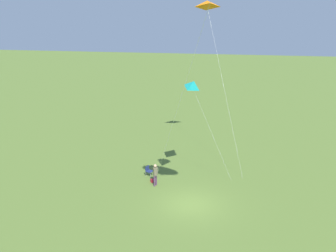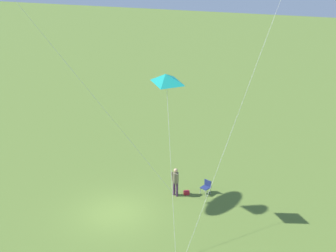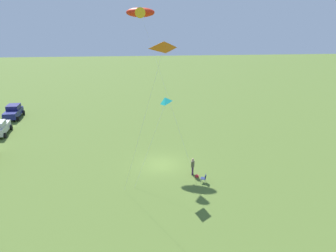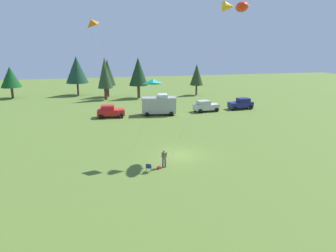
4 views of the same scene
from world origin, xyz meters
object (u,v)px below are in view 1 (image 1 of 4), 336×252
person_kite_flyer (155,173)px  kite_delta_orange (207,4)px  kite_delta_teal (194,85)px  folding_chair (149,170)px  backpack_on_grass (152,181)px

person_kite_flyer → kite_delta_orange: (-5.94, 3.13, 12.05)m
kite_delta_teal → kite_delta_orange: (-5.50, 0.40, 5.32)m
folding_chair → kite_delta_orange: 13.89m
kite_delta_orange → folding_chair: bearing=-42.6°
folding_chair → kite_delta_orange: (-4.33, 3.99, 12.59)m
kite_delta_orange → person_kite_flyer: bearing=-27.8°
folding_chair → backpack_on_grass: bearing=-41.9°
backpack_on_grass → kite_delta_orange: kite_delta_orange is taller
backpack_on_grass → kite_delta_teal: (0.12, 3.08, 7.64)m
folding_chair → kite_delta_teal: (1.17, 3.58, 7.26)m
person_kite_flyer → kite_delta_teal: bearing=30.9°
folding_chair → kite_delta_orange: kite_delta_orange is taller
folding_chair → person_kite_flyer: bearing=-39.8°
folding_chair → backpack_on_grass: 1.22m
person_kite_flyer → kite_delta_teal: 7.28m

